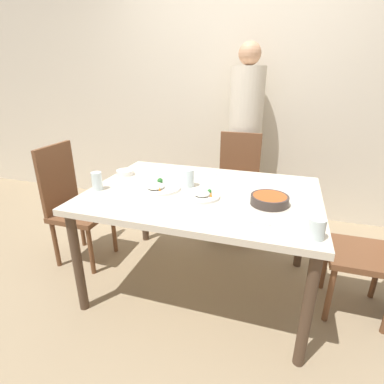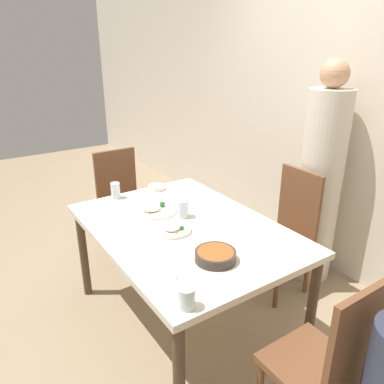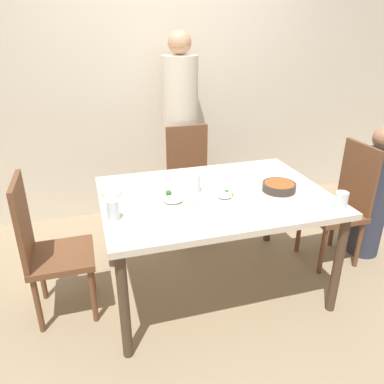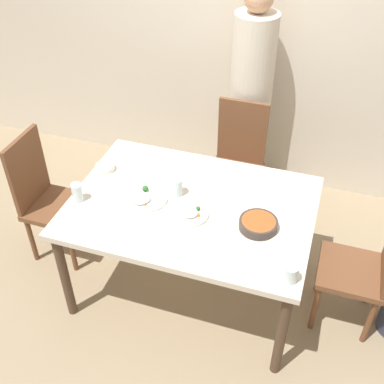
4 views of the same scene
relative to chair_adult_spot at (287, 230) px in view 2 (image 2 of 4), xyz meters
The scene contains 16 objects.
ground_plane 1.02m from the chair_adult_spot, 95.72° to the right, with size 10.00×10.00×0.00m, color #998466.
wall_back 1.03m from the chair_adult_spot, 98.59° to the left, with size 10.00×0.06×2.70m.
dining_table 0.90m from the chair_adult_spot, 95.72° to the right, with size 1.49×1.06×0.75m.
chair_adult_spot is the anchor object (origin of this frame).
chair_child_spot 1.29m from the chair_adult_spot, 38.83° to the right, with size 0.40×0.40×0.97m.
chair_empty_left 1.45m from the chair_adult_spot, 144.55° to the right, with size 0.40×0.40×0.97m.
person_adult 0.45m from the chair_adult_spot, 90.00° to the left, with size 0.32×0.32×1.74m.
bowl_curry 1.05m from the chair_adult_spot, 70.13° to the right, with size 0.22×0.22×0.06m.
plate_rice_adult 1.03m from the chair_adult_spot, 112.04° to the right, with size 0.27×0.27×0.06m.
plate_rice_child 1.01m from the chair_adult_spot, 93.98° to the right, with size 0.24×0.24×0.05m.
bowl_rice_small 1.07m from the chair_adult_spot, 136.22° to the right, with size 0.13×0.13×0.04m.
glass_water_tall 0.89m from the chair_adult_spot, 104.36° to the right, with size 0.08×0.08×0.12m.
glass_water_short 1.45m from the chair_adult_spot, 65.72° to the right, with size 0.08×0.08×0.10m.
glass_water_center 1.34m from the chair_adult_spot, 125.98° to the right, with size 0.07×0.07×0.12m.
fork_steel 0.58m from the chair_adult_spot, 109.08° to the right, with size 0.18×0.04×0.01m.
spoon_steel 1.28m from the chair_adult_spot, 76.81° to the right, with size 0.18×0.03×0.01m.
Camera 2 is at (1.81, -1.15, 1.84)m, focal length 35.00 mm.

